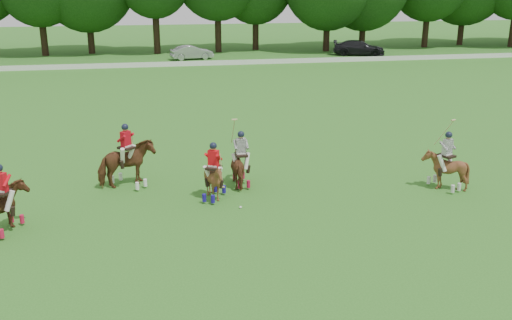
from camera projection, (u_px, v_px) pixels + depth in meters
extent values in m
plane|color=#2A671D|center=(203.00, 253.00, 16.55)|extent=(180.00, 180.00, 0.00)
cylinder|color=black|center=(43.00, 33.00, 59.16)|extent=(0.70, 0.70, 4.64)
cylinder|color=black|center=(90.00, 33.00, 61.01)|extent=(0.70, 0.70, 4.31)
cylinder|color=black|center=(156.00, 29.00, 60.70)|extent=(0.70, 0.70, 5.24)
cylinder|color=black|center=(218.00, 28.00, 62.13)|extent=(0.70, 0.70, 5.19)
cylinder|color=black|center=(256.00, 30.00, 64.33)|extent=(0.70, 0.70, 4.48)
cylinder|color=black|center=(327.00, 32.00, 63.09)|extent=(0.70, 0.70, 4.21)
cylinder|color=black|center=(362.00, 31.00, 65.22)|extent=(0.70, 0.70, 4.07)
cylinder|color=black|center=(426.00, 26.00, 66.73)|extent=(0.70, 0.70, 4.79)
cylinder|color=black|center=(461.00, 26.00, 69.21)|extent=(0.70, 0.70, 4.44)
cube|color=white|center=(161.00, 64.00, 52.07)|extent=(120.00, 0.10, 0.44)
imported|color=#A1A1A7|center=(192.00, 53.00, 56.72)|extent=(4.38, 2.23, 1.38)
imported|color=black|center=(359.00, 48.00, 59.84)|extent=(5.78, 3.82, 1.55)
imported|color=#553216|center=(4.00, 210.00, 17.71)|extent=(1.40, 1.99, 1.54)
cube|color=black|center=(2.00, 193.00, 17.54)|extent=(0.61, 0.68, 0.08)
imported|color=#553216|center=(128.00, 164.00, 21.64)|extent=(2.33, 2.33, 1.79)
cube|color=black|center=(126.00, 148.00, 21.44)|extent=(0.71, 0.71, 0.08)
cylinder|color=tan|center=(132.00, 148.00, 21.71)|extent=(0.17, 0.17, 1.29)
imported|color=#553216|center=(214.00, 181.00, 20.43)|extent=(1.61, 1.67, 1.40)
cube|color=black|center=(214.00, 167.00, 20.28)|extent=(0.66, 0.71, 0.08)
cylinder|color=tan|center=(221.00, 170.00, 20.21)|extent=(0.13, 0.20, 1.29)
imported|color=#553216|center=(241.00, 168.00, 21.83)|extent=(0.82, 1.71, 1.43)
cube|color=black|center=(241.00, 155.00, 21.68)|extent=(0.46, 0.57, 0.08)
cylinder|color=tan|center=(233.00, 132.00, 21.34)|extent=(0.05, 0.77, 1.08)
imported|color=#553216|center=(445.00, 170.00, 21.43)|extent=(1.68, 1.76, 1.53)
cube|color=black|center=(447.00, 156.00, 21.26)|extent=(0.62, 0.69, 0.08)
cylinder|color=tan|center=(444.00, 133.00, 20.82)|extent=(0.33, 0.72, 1.08)
sphere|color=white|center=(241.00, 207.00, 19.79)|extent=(0.09, 0.09, 0.09)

